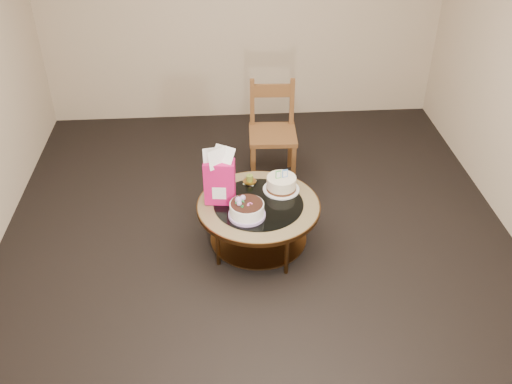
{
  "coord_description": "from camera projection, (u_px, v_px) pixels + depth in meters",
  "views": [
    {
      "loc": [
        -0.29,
        -3.77,
        3.21
      ],
      "look_at": [
        -0.02,
        0.02,
        0.56
      ],
      "focal_mm": 40.0,
      "sensor_mm": 36.0,
      "label": 1
    }
  ],
  "objects": [
    {
      "name": "gift_bag",
      "position": [
        219.0,
        176.0,
        4.57
      ],
      "size": [
        0.26,
        0.2,
        0.49
      ],
      "rotation": [
        0.0,
        0.0,
        -0.12
      ],
      "color": "#D41463",
      "rests_on": "coffee_table"
    },
    {
      "name": "ground",
      "position": [
        258.0,
        246.0,
        4.94
      ],
      "size": [
        5.0,
        5.0,
        0.0
      ],
      "primitive_type": "plane",
      "color": "black",
      "rests_on": "ground"
    },
    {
      "name": "room_walls",
      "position": [
        259.0,
        80.0,
        4.06
      ],
      "size": [
        4.52,
        5.02,
        2.61
      ],
      "color": "#C3AE93",
      "rests_on": "ground"
    },
    {
      "name": "cream_cake",
      "position": [
        281.0,
        184.0,
        4.81
      ],
      "size": [
        0.31,
        0.31,
        0.2
      ],
      "rotation": [
        0.0,
        0.0,
        0.21
      ],
      "color": "white",
      "rests_on": "coffee_table"
    },
    {
      "name": "decorated_cake",
      "position": [
        247.0,
        210.0,
        4.51
      ],
      "size": [
        0.3,
        0.3,
        0.17
      ],
      "rotation": [
        0.0,
        0.0,
        0.23
      ],
      "color": "#AD8CC6",
      "rests_on": "coffee_table"
    },
    {
      "name": "coffee_table",
      "position": [
        258.0,
        211.0,
        4.72
      ],
      "size": [
        1.02,
        1.02,
        0.46
      ],
      "color": "brown",
      "rests_on": "ground"
    },
    {
      "name": "dining_chair",
      "position": [
        272.0,
        132.0,
        5.59
      ],
      "size": [
        0.47,
        0.47,
        0.99
      ],
      "rotation": [
        0.0,
        0.0,
        -0.04
      ],
      "color": "brown",
      "rests_on": "ground"
    },
    {
      "name": "pillar_candle",
      "position": [
        250.0,
        180.0,
        4.91
      ],
      "size": [
        0.12,
        0.12,
        0.09
      ],
      "rotation": [
        0.0,
        0.0,
        -0.39
      ],
      "color": "#E6D35F",
      "rests_on": "coffee_table"
    }
  ]
}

